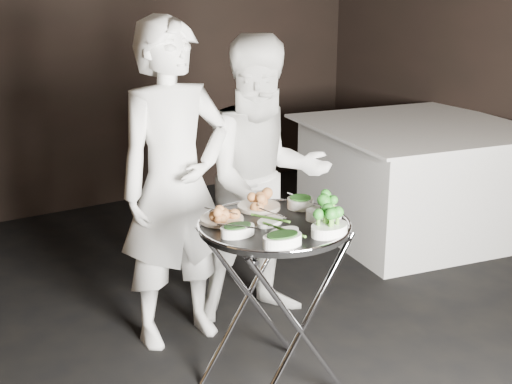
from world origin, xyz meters
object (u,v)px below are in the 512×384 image
tray_stand (273,301)px  waiter_right (264,181)px  waiter_left (175,186)px  serving_tray (274,225)px  dining_table (415,180)px

tray_stand → waiter_right: (0.39, 0.69, 0.34)m
tray_stand → waiter_left: size_ratio=0.48×
waiter_left → serving_tray: bearing=-80.0°
tray_stand → dining_table: (2.06, 1.19, -0.04)m
waiter_left → waiter_right: (0.53, -0.02, -0.06)m
waiter_left → dining_table: (2.19, 0.48, -0.44)m
serving_tray → waiter_right: bearing=60.3°
tray_stand → serving_tray: bearing=0.0°
serving_tray → waiter_left: waiter_left is taller
serving_tray → waiter_left: (-0.14, 0.71, 0.02)m
waiter_right → dining_table: size_ratio=1.09×
waiter_right → dining_table: bearing=28.8°
dining_table → tray_stand: bearing=-149.9°
tray_stand → waiter_left: waiter_left is taller
waiter_right → tray_stand: bearing=-107.8°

